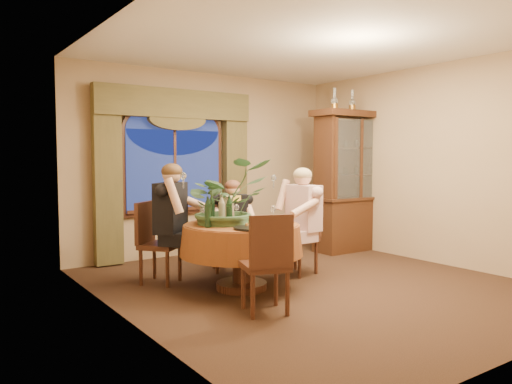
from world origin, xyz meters
TOP-DOWN VIEW (x-y plane):
  - floor at (0.00, 0.00)m, footprint 5.00×5.00m
  - wall_back at (0.00, 2.50)m, footprint 4.50×0.00m
  - wall_right at (2.25, 0.00)m, footprint 0.00×5.00m
  - ceiling at (0.00, 0.00)m, footprint 5.00×5.00m
  - window at (-0.60, 2.43)m, footprint 1.62×0.10m
  - arched_transom at (-0.60, 2.43)m, footprint 1.60×0.06m
  - drapery_left at (-1.63, 2.38)m, footprint 0.38×0.14m
  - drapery_right at (0.43, 2.38)m, footprint 0.38×0.14m
  - swag_valance at (-0.60, 2.35)m, footprint 2.45×0.16m
  - dining_table at (-0.79, 0.31)m, footprint 1.62×1.62m
  - china_cabinet at (1.99, 1.34)m, footprint 1.38×0.54m
  - oil_lamp_left at (1.60, 1.34)m, footprint 0.11×0.11m
  - oil_lamp_center at (1.99, 1.34)m, footprint 0.11×0.11m
  - oil_lamp_right at (2.37, 1.34)m, footprint 0.11×0.11m
  - chair_right at (0.20, 0.52)m, footprint 0.50×0.50m
  - chair_back_right at (-0.42, 1.20)m, footprint 0.55×0.55m
  - chair_back at (-1.43, 1.09)m, footprint 0.59×0.59m
  - chair_front_left at (-1.07, -0.53)m, footprint 0.53×0.53m
  - person_pink at (0.17, 0.36)m, footprint 0.48×0.52m
  - person_back at (-1.36, 0.96)m, footprint 0.70×0.69m
  - person_scarf at (-0.42, 1.09)m, footprint 0.56×0.55m
  - stoneware_vase at (-0.87, 0.48)m, footprint 0.16×0.16m
  - centerpiece_plant at (-0.93, 0.43)m, footprint 0.97×1.07m
  - olive_bowl at (-0.78, 0.26)m, footprint 0.16×0.16m
  - cheese_platter at (-0.94, -0.12)m, footprint 0.38×0.38m
  - wine_bottle_0 at (-1.05, 0.53)m, footprint 0.07×0.07m
  - wine_bottle_1 at (-0.99, 0.25)m, footprint 0.07×0.07m
  - wine_bottle_2 at (-1.25, 0.27)m, footprint 0.07×0.07m
  - wine_bottle_3 at (-1.02, 0.36)m, footprint 0.07×0.07m
  - tasting_paper_0 at (-0.60, 0.09)m, footprint 0.25×0.32m
  - tasting_paper_1 at (-0.47, 0.56)m, footprint 0.34×0.37m
  - tasting_paper_2 at (-0.80, 0.03)m, footprint 0.27×0.34m
  - wine_glass_person_pink at (-0.33, 0.34)m, footprint 0.07×0.07m
  - wine_glass_person_back at (-1.10, 0.66)m, footprint 0.07×0.07m
  - wine_glass_person_scarf at (-0.59, 0.73)m, footprint 0.07×0.07m

SIDE VIEW (x-z plane):
  - floor at x=0.00m, z-range 0.00..0.00m
  - dining_table at x=-0.79m, z-range 0.00..0.75m
  - chair_right at x=0.20m, z-range 0.00..0.96m
  - chair_back_right at x=-0.42m, z-range 0.00..0.96m
  - chair_back at x=-1.43m, z-range 0.00..0.96m
  - chair_front_left at x=-1.07m, z-range 0.00..0.96m
  - person_scarf at x=-0.42m, z-range 0.00..1.21m
  - person_pink at x=0.17m, z-range 0.00..1.37m
  - person_back at x=-1.36m, z-range 0.00..1.43m
  - tasting_paper_0 at x=-0.60m, z-range 0.75..0.76m
  - tasting_paper_1 at x=-0.47m, z-range 0.75..0.76m
  - tasting_paper_2 at x=-0.80m, z-range 0.75..0.76m
  - cheese_platter at x=-0.94m, z-range 0.75..0.77m
  - olive_bowl at x=-0.78m, z-range 0.75..0.80m
  - wine_glass_person_pink at x=-0.33m, z-range 0.75..0.93m
  - wine_glass_person_back at x=-1.10m, z-range 0.75..0.93m
  - wine_glass_person_scarf at x=-0.59m, z-range 0.75..0.93m
  - stoneware_vase at x=-0.87m, z-range 0.75..1.05m
  - wine_bottle_0 at x=-1.05m, z-range 0.75..1.08m
  - wine_bottle_1 at x=-0.99m, z-range 0.75..1.08m
  - wine_bottle_2 at x=-1.25m, z-range 0.75..1.08m
  - wine_bottle_3 at x=-1.02m, z-range 0.75..1.08m
  - china_cabinet at x=1.99m, z-range 0.00..2.23m
  - drapery_left at x=-1.63m, z-range 0.02..2.34m
  - drapery_right at x=0.43m, z-range 0.02..2.34m
  - window at x=-0.60m, z-range 0.64..1.96m
  - centerpiece_plant at x=-0.93m, z-range 0.95..1.79m
  - wall_back at x=0.00m, z-range -0.85..3.65m
  - wall_right at x=2.25m, z-range -1.10..3.90m
  - arched_transom at x=-0.60m, z-range 1.86..2.30m
  - swag_valance at x=-0.60m, z-range 2.07..2.49m
  - oil_lamp_left at x=1.60m, z-range 2.23..2.57m
  - oil_lamp_center at x=1.99m, z-range 2.23..2.57m
  - oil_lamp_right at x=2.37m, z-range 2.23..2.57m
  - ceiling at x=0.00m, z-range 2.80..2.80m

